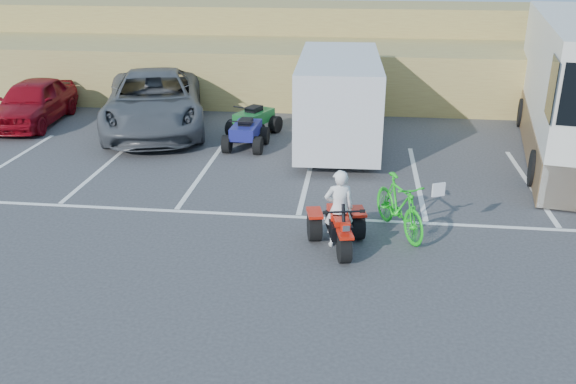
# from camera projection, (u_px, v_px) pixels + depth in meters

# --- Properties ---
(ground) EXTENTS (100.00, 100.00, 0.00)m
(ground) POSITION_uv_depth(u_px,v_px,m) (284.00, 273.00, 10.83)
(ground) COLOR #363638
(ground) RESTS_ON ground
(parking_stripes) EXTENTS (28.00, 5.16, 0.01)m
(parking_stripes) POSITION_uv_depth(u_px,v_px,m) (341.00, 190.00, 14.47)
(parking_stripes) COLOR white
(parking_stripes) RESTS_ON ground
(grass_embankment) EXTENTS (40.00, 8.50, 3.10)m
(grass_embankment) POSITION_uv_depth(u_px,v_px,m) (332.00, 52.00, 24.54)
(grass_embankment) COLOR olive
(grass_embankment) RESTS_ON ground
(red_trike_atv) EXTENTS (1.41, 1.70, 0.98)m
(red_trike_atv) POSITION_uv_depth(u_px,v_px,m) (339.00, 249.00, 11.68)
(red_trike_atv) COLOR red
(red_trike_atv) RESTS_ON ground
(rider) EXTENTS (0.63, 0.48, 1.55)m
(rider) POSITION_uv_depth(u_px,v_px,m) (339.00, 209.00, 11.53)
(rider) COLOR white
(rider) RESTS_ON ground
(green_dirt_bike) EXTENTS (1.32, 2.00, 1.17)m
(green_dirt_bike) POSITION_uv_depth(u_px,v_px,m) (399.00, 206.00, 12.12)
(green_dirt_bike) COLOR #14BF19
(green_dirt_bike) RESTS_ON ground
(grey_pickup) EXTENTS (4.59, 6.93, 1.77)m
(grey_pickup) POSITION_uv_depth(u_px,v_px,m) (154.00, 101.00, 19.03)
(grey_pickup) COLOR #484B50
(grey_pickup) RESTS_ON ground
(red_car) EXTENTS (2.04, 4.35, 1.44)m
(red_car) POSITION_uv_depth(u_px,v_px,m) (33.00, 102.00, 19.64)
(red_car) COLOR maroon
(red_car) RESTS_ON ground
(cargo_trailer) EXTENTS (2.37, 5.55, 2.56)m
(cargo_trailer) POSITION_uv_depth(u_px,v_px,m) (338.00, 99.00, 17.19)
(cargo_trailer) COLOR silver
(cargo_trailer) RESTS_ON ground
(quad_atv_blue) EXTENTS (1.16, 1.52, 0.96)m
(quad_atv_blue) POSITION_uv_depth(u_px,v_px,m) (246.00, 148.00, 17.47)
(quad_atv_blue) COLOR navy
(quad_atv_blue) RESTS_ON ground
(quad_atv_green) EXTENTS (1.63, 1.84, 0.99)m
(quad_atv_green) POSITION_uv_depth(u_px,v_px,m) (254.00, 135.00, 18.74)
(quad_atv_green) COLOR #155C24
(quad_atv_green) RESTS_ON ground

